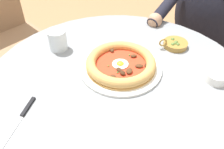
{
  "coord_description": "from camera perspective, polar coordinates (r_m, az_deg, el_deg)",
  "views": [
    {
      "loc": [
        0.6,
        0.14,
        1.3
      ],
      "look_at": [
        -0.01,
        -0.03,
        0.74
      ],
      "focal_mm": 38.18,
      "sensor_mm": 36.0,
      "label": 1
    }
  ],
  "objects": [
    {
      "name": "cafe_chair_diner",
      "position": [
        1.58,
        22.98,
        8.88
      ],
      "size": [
        0.53,
        0.53,
        0.89
      ],
      "color": "#504A45",
      "rests_on": "ground"
    },
    {
      "name": "water_glass",
      "position": [
        0.99,
        -12.85,
        7.84
      ],
      "size": [
        0.07,
        0.07,
        0.08
      ],
      "color": "silver",
      "rests_on": "dining_table"
    },
    {
      "name": "ramekin_capers",
      "position": [
        0.9,
        23.82,
        -0.45
      ],
      "size": [
        0.08,
        0.08,
        0.03
      ],
      "color": "white",
      "rests_on": "dining_table"
    },
    {
      "name": "cafe_chair_spare_far",
      "position": [
        1.6,
        -24.55,
        9.48
      ],
      "size": [
        0.59,
        0.59,
        0.9
      ],
      "color": "#957050",
      "rests_on": "ground"
    },
    {
      "name": "dining_table",
      "position": [
        0.97,
        1.56,
        -9.16
      ],
      "size": [
        0.96,
        0.96,
        0.73
      ],
      "color": "gray",
      "rests_on": "ground"
    },
    {
      "name": "olive_pan",
      "position": [
        1.02,
        14.85,
        7.09
      ],
      "size": [
        0.1,
        0.12,
        0.05
      ],
      "color": "olive",
      "rests_on": "dining_table"
    },
    {
      "name": "steak_knife",
      "position": [
        0.77,
        -20.46,
        -8.82
      ],
      "size": [
        0.19,
        0.02,
        0.01
      ],
      "color": "silver",
      "rests_on": "dining_table"
    },
    {
      "name": "diner_person",
      "position": [
        1.47,
        20.36,
        6.21
      ],
      "size": [
        0.45,
        0.53,
        1.13
      ],
      "color": "#282833",
      "rests_on": "ground"
    },
    {
      "name": "pizza_on_plate",
      "position": [
        0.87,
        2.13,
        2.45
      ],
      "size": [
        0.3,
        0.3,
        0.05
      ],
      "color": "white",
      "rests_on": "dining_table"
    }
  ]
}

